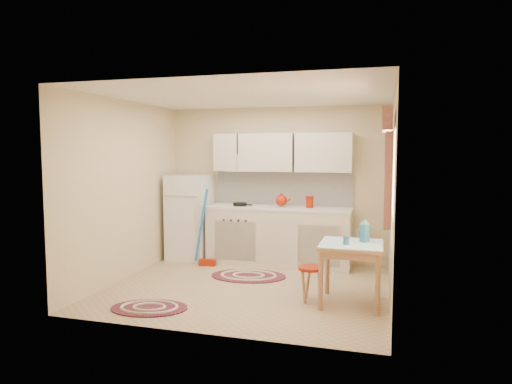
# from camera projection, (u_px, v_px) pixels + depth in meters

# --- Properties ---
(room_shell) EXTENTS (3.64, 3.60, 2.52)m
(room_shell) POSITION_uv_depth(u_px,v_px,m) (264.00, 166.00, 6.07)
(room_shell) COLOR tan
(room_shell) RESTS_ON ground
(fridge) EXTENTS (0.65, 0.60, 1.40)m
(fridge) POSITION_uv_depth(u_px,v_px,m) (190.00, 217.00, 7.54)
(fridge) COLOR silver
(fridge) RESTS_ON ground
(broom) EXTENTS (0.29, 0.15, 1.20)m
(broom) POSITION_uv_depth(u_px,v_px,m) (207.00, 228.00, 7.09)
(broom) COLOR blue
(broom) RESTS_ON ground
(base_cabinets) EXTENTS (2.25, 0.60, 0.88)m
(base_cabinets) POSITION_uv_depth(u_px,v_px,m) (279.00, 237.00, 7.21)
(base_cabinets) COLOR beige
(base_cabinets) RESTS_ON ground
(countertop) EXTENTS (2.27, 0.62, 0.04)m
(countertop) POSITION_uv_depth(u_px,v_px,m) (279.00, 208.00, 7.16)
(countertop) COLOR silver
(countertop) RESTS_ON base_cabinets
(frying_pan) EXTENTS (0.29, 0.29, 0.05)m
(frying_pan) POSITION_uv_depth(u_px,v_px,m) (240.00, 204.00, 7.28)
(frying_pan) COLOR black
(frying_pan) RESTS_ON countertop
(red_kettle) EXTENTS (0.22, 0.21, 0.20)m
(red_kettle) POSITION_uv_depth(u_px,v_px,m) (281.00, 200.00, 7.14)
(red_kettle) COLOR #991B05
(red_kettle) RESTS_ON countertop
(red_canister) EXTENTS (0.13, 0.13, 0.16)m
(red_canister) POSITION_uv_depth(u_px,v_px,m) (310.00, 203.00, 7.02)
(red_canister) COLOR #991B05
(red_canister) RESTS_ON countertop
(table) EXTENTS (0.72, 0.72, 0.72)m
(table) POSITION_uv_depth(u_px,v_px,m) (351.00, 274.00, 5.34)
(table) COLOR tan
(table) RESTS_ON ground
(stool) EXTENTS (0.39, 0.39, 0.42)m
(stool) POSITION_uv_depth(u_px,v_px,m) (310.00, 284.00, 5.45)
(stool) COLOR #991B05
(stool) RESTS_ON ground
(coffee_pot) EXTENTS (0.14, 0.12, 0.28)m
(coffee_pot) POSITION_uv_depth(u_px,v_px,m) (365.00, 230.00, 5.37)
(coffee_pot) COLOR #29617D
(coffee_pot) RESTS_ON table
(mug) EXTENTS (0.09, 0.09, 0.10)m
(mug) POSITION_uv_depth(u_px,v_px,m) (346.00, 241.00, 5.22)
(mug) COLOR #29617D
(mug) RESTS_ON table
(rug_center) EXTENTS (1.16, 0.85, 0.02)m
(rug_center) POSITION_uv_depth(u_px,v_px,m) (248.00, 276.00, 6.54)
(rug_center) COLOR maroon
(rug_center) RESTS_ON ground
(rug_left) EXTENTS (0.98, 0.75, 0.02)m
(rug_left) POSITION_uv_depth(u_px,v_px,m) (149.00, 308.00, 5.21)
(rug_left) COLOR maroon
(rug_left) RESTS_ON ground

